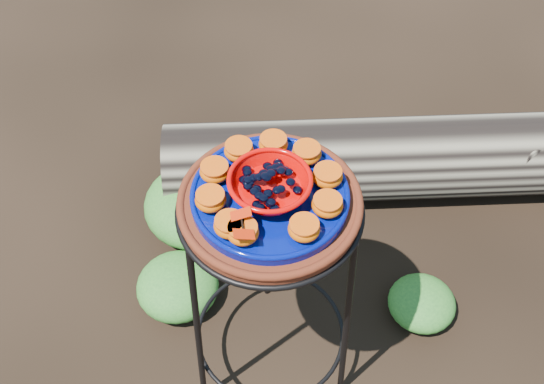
{
  "coord_description": "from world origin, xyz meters",
  "views": [
    {
      "loc": [
        -0.04,
        -0.89,
        1.84
      ],
      "look_at": [
        0.0,
        0.0,
        0.76
      ],
      "focal_mm": 45.0,
      "sensor_mm": 36.0,
      "label": 1
    }
  ],
  "objects_px": {
    "plant_stand": "(270,295)",
    "cobalt_plate": "(270,197)",
    "red_bowl": "(270,186)",
    "terracotta_saucer": "(270,205)",
    "driftwood_log": "(389,159)"
  },
  "relations": [
    {
      "from": "cobalt_plate",
      "to": "driftwood_log",
      "type": "distance_m",
      "value": 0.97
    },
    {
      "from": "plant_stand",
      "to": "red_bowl",
      "type": "relative_size",
      "value": 4.25
    },
    {
      "from": "plant_stand",
      "to": "cobalt_plate",
      "type": "height_order",
      "value": "cobalt_plate"
    },
    {
      "from": "red_bowl",
      "to": "plant_stand",
      "type": "bearing_deg",
      "value": 0.0
    },
    {
      "from": "cobalt_plate",
      "to": "terracotta_saucer",
      "type": "bearing_deg",
      "value": 0.0
    },
    {
      "from": "cobalt_plate",
      "to": "driftwood_log",
      "type": "xyz_separation_m",
      "value": [
        0.43,
        0.63,
        -0.6
      ]
    },
    {
      "from": "terracotta_saucer",
      "to": "red_bowl",
      "type": "xyz_separation_m",
      "value": [
        0.0,
        0.0,
        0.06
      ]
    },
    {
      "from": "terracotta_saucer",
      "to": "cobalt_plate",
      "type": "distance_m",
      "value": 0.03
    },
    {
      "from": "terracotta_saucer",
      "to": "red_bowl",
      "type": "distance_m",
      "value": 0.06
    },
    {
      "from": "terracotta_saucer",
      "to": "red_bowl",
      "type": "height_order",
      "value": "red_bowl"
    },
    {
      "from": "red_bowl",
      "to": "driftwood_log",
      "type": "xyz_separation_m",
      "value": [
        0.43,
        0.63,
        -0.64
      ]
    },
    {
      "from": "cobalt_plate",
      "to": "red_bowl",
      "type": "relative_size",
      "value": 2.0
    },
    {
      "from": "plant_stand",
      "to": "red_bowl",
      "type": "height_order",
      "value": "red_bowl"
    },
    {
      "from": "plant_stand",
      "to": "cobalt_plate",
      "type": "relative_size",
      "value": 2.13
    },
    {
      "from": "cobalt_plate",
      "to": "red_bowl",
      "type": "xyz_separation_m",
      "value": [
        0.0,
        0.0,
        0.03
      ]
    }
  ]
}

